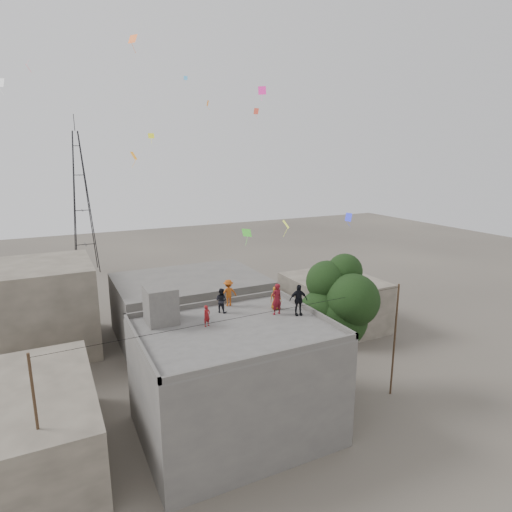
{
  "coord_description": "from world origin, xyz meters",
  "views": [
    {
      "loc": [
        -8.32,
        -19.41,
        14.99
      ],
      "look_at": [
        1.73,
        0.86,
        9.67
      ],
      "focal_mm": 30.0,
      "sensor_mm": 36.0,
      "label": 1
    }
  ],
  "objects_px": {
    "tree": "(340,304)",
    "person_red_adult": "(277,299)",
    "transmission_tower": "(82,203)",
    "person_dark_adult": "(298,300)",
    "stair_head_box": "(161,305)"
  },
  "relations": [
    {
      "from": "tree",
      "to": "person_dark_adult",
      "type": "distance_m",
      "value": 3.44
    },
    {
      "from": "stair_head_box",
      "to": "transmission_tower",
      "type": "height_order",
      "value": "transmission_tower"
    },
    {
      "from": "stair_head_box",
      "to": "tree",
      "type": "xyz_separation_m",
      "value": [
        10.57,
        -2.0,
        -1.0
      ]
    },
    {
      "from": "transmission_tower",
      "to": "person_dark_adult",
      "type": "xyz_separation_m",
      "value": [
        8.08,
        -39.82,
        -2.07
      ]
    },
    {
      "from": "stair_head_box",
      "to": "person_dark_adult",
      "type": "xyz_separation_m",
      "value": [
        7.28,
        -2.42,
        -0.1
      ]
    },
    {
      "from": "person_red_adult",
      "to": "stair_head_box",
      "type": "bearing_deg",
      "value": -24.6
    },
    {
      "from": "transmission_tower",
      "to": "person_red_adult",
      "type": "distance_m",
      "value": 39.84
    },
    {
      "from": "tree",
      "to": "person_red_adult",
      "type": "distance_m",
      "value": 4.44
    },
    {
      "from": "tree",
      "to": "person_dark_adult",
      "type": "height_order",
      "value": "tree"
    },
    {
      "from": "stair_head_box",
      "to": "person_dark_adult",
      "type": "distance_m",
      "value": 7.67
    },
    {
      "from": "tree",
      "to": "transmission_tower",
      "type": "xyz_separation_m",
      "value": [
        -11.37,
        39.4,
        2.97
      ]
    },
    {
      "from": "tree",
      "to": "person_red_adult",
      "type": "bearing_deg",
      "value": 176.82
    },
    {
      "from": "person_dark_adult",
      "to": "stair_head_box",
      "type": "bearing_deg",
      "value": 174.5
    },
    {
      "from": "transmission_tower",
      "to": "person_red_adult",
      "type": "bearing_deg",
      "value": -79.83
    },
    {
      "from": "tree",
      "to": "transmission_tower",
      "type": "relative_size",
      "value": 0.45
    }
  ]
}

